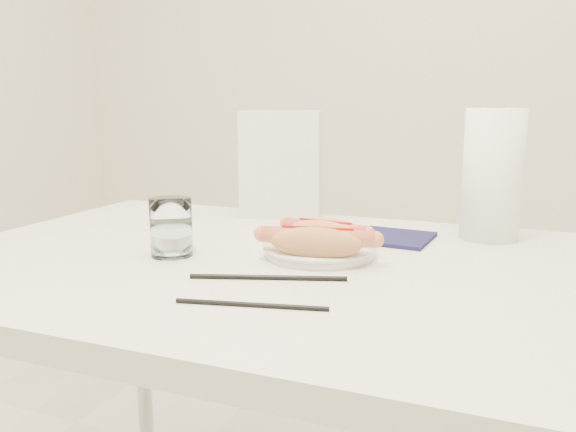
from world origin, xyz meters
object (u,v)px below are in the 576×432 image
at_px(plate, 319,252).
at_px(table, 278,292).
at_px(water_glass, 171,227).
at_px(hotdog_right, 318,241).
at_px(napkin_box, 282,164).
at_px(paper_towel_roll, 492,175).
at_px(hotdog_left, 325,232).

bearing_deg(plate, table, -147.36).
distance_m(plate, water_glass, 0.26).
distance_m(table, hotdog_right, 0.13).
height_order(table, napkin_box, napkin_box).
bearing_deg(plate, paper_towel_roll, 42.96).
xyz_separation_m(hotdog_left, water_glass, (-0.24, -0.12, 0.01)).
distance_m(hotdog_left, water_glass, 0.27).
relative_size(plate, hotdog_left, 1.17).
relative_size(hotdog_left, napkin_box, 0.66).
bearing_deg(hotdog_right, hotdog_left, 90.52).
height_order(hotdog_left, napkin_box, napkin_box).
distance_m(water_glass, napkin_box, 0.41).
distance_m(hotdog_right, water_glass, 0.25).
distance_m(plate, napkin_box, 0.39).
height_order(table, hotdog_left, hotdog_left).
bearing_deg(plate, water_glass, -159.07).
height_order(table, hotdog_right, hotdog_right).
bearing_deg(paper_towel_roll, hotdog_right, -129.80).
bearing_deg(hotdog_left, table, -123.28).
xyz_separation_m(napkin_box, paper_towel_roll, (0.46, -0.07, 0.00)).
relative_size(table, hotdog_left, 7.52).
bearing_deg(paper_towel_roll, plate, -137.04).
bearing_deg(napkin_box, plate, -70.83).
relative_size(table, water_glass, 12.04).
bearing_deg(table, water_glass, -163.68).
xyz_separation_m(hotdog_right, paper_towel_roll, (0.25, 0.30, 0.09)).
bearing_deg(napkin_box, table, -81.96).
relative_size(water_glass, napkin_box, 0.41).
bearing_deg(paper_towel_roll, water_glass, -146.14).
bearing_deg(table, hotdog_right, -10.64).
bearing_deg(water_glass, table, 16.32).
height_order(hotdog_right, water_glass, water_glass).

